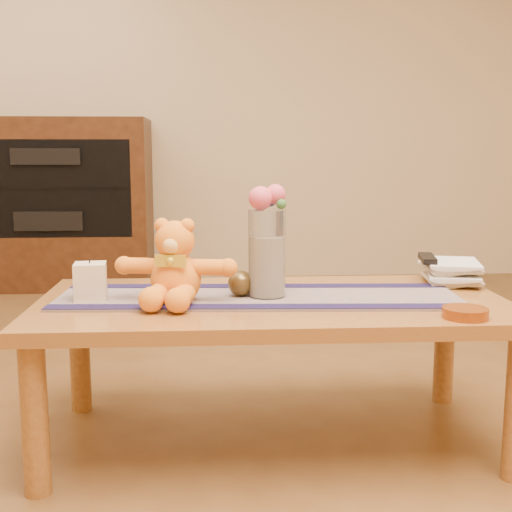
{
  "coord_description": "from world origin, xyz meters",
  "views": [
    {
      "loc": [
        -0.17,
        -1.95,
        0.89
      ],
      "look_at": [
        -0.05,
        0.0,
        0.58
      ],
      "focal_mm": 46.65,
      "sensor_mm": 36.0,
      "label": 1
    }
  ],
  "objects": [
    {
      "name": "runner_border_near",
      "position": [
        -0.05,
        -0.14,
        0.46
      ],
      "size": [
        1.2,
        0.12,
        0.0
      ],
      "primitive_type": "cube",
      "rotation": [
        0.0,
        0.0,
        -0.05
      ],
      "color": "#171135",
      "rests_on": "persian_runner"
    },
    {
      "name": "stereo_upper",
      "position": [
        -1.2,
        2.35,
        0.86
      ],
      "size": [
        0.42,
        0.28,
        0.1
      ],
      "primitive_type": "cube",
      "color": "black",
      "rests_on": "media_cabinet"
    },
    {
      "name": "blue_flower_side",
      "position": [
        -0.05,
        0.02,
        0.74
      ],
      "size": [
        0.04,
        0.04,
        0.04
      ],
      "primitive_type": "sphere",
      "color": "#464698",
      "rests_on": "glass_vase"
    },
    {
      "name": "rose_right",
      "position": [
        0.01,
        0.0,
        0.76
      ],
      "size": [
        0.06,
        0.06,
        0.06
      ],
      "primitive_type": "sphere",
      "color": "#DF4E62",
      "rests_on": "glass_vase"
    },
    {
      "name": "floor",
      "position": [
        0.0,
        0.0,
        0.0
      ],
      "size": [
        5.5,
        5.5,
        0.0
      ],
      "primitive_type": "plane",
      "color": "brown",
      "rests_on": "ground"
    },
    {
      "name": "blue_flower_back",
      "position": [
        -0.01,
        0.03,
        0.75
      ],
      "size": [
        0.04,
        0.04,
        0.04
      ],
      "primitive_type": "sphere",
      "color": "#464698",
      "rests_on": "glass_vase"
    },
    {
      "name": "book_bottom",
      "position": [
        0.54,
        0.21,
        0.46
      ],
      "size": [
        0.19,
        0.24,
        0.02
      ],
      "primitive_type": "imported",
      "rotation": [
        0.0,
        0.0,
        -0.14
      ],
      "color": "beige",
      "rests_on": "coffee_table_top"
    },
    {
      "name": "media_cabinet",
      "position": [
        -1.2,
        2.48,
        0.55
      ],
      "size": [
        1.2,
        0.5,
        1.1
      ],
      "primitive_type": "cube",
      "color": "black",
      "rests_on": "floor"
    },
    {
      "name": "bronze_ball",
      "position": [
        -0.1,
        0.01,
        0.5
      ],
      "size": [
        0.1,
        0.1,
        0.08
      ],
      "primitive_type": "sphere",
      "rotation": [
        0.0,
        0.0,
        -0.32
      ],
      "color": "#4C3A19",
      "rests_on": "persian_runner"
    },
    {
      "name": "candle_wick",
      "position": [
        -0.54,
        -0.02,
        0.57
      ],
      "size": [
        0.0,
        0.0,
        0.01
      ],
      "primitive_type": "cylinder",
      "rotation": [
        0.0,
        0.0,
        0.1
      ],
      "color": "black",
      "rests_on": "pillar_candle"
    },
    {
      "name": "wall_back",
      "position": [
        0.0,
        2.75,
        1.35
      ],
      "size": [
        5.5,
        0.0,
        5.5
      ],
      "primitive_type": "plane",
      "rotation": [
        1.57,
        0.0,
        0.0
      ],
      "color": "tan",
      "rests_on": "floor"
    },
    {
      "name": "rose_left",
      "position": [
        -0.04,
        -0.01,
        0.75
      ],
      "size": [
        0.07,
        0.07,
        0.07
      ],
      "primitive_type": "sphere",
      "color": "#DF4E62",
      "rests_on": "glass_vase"
    },
    {
      "name": "table_leg_br",
      "position": [
        0.64,
        0.29,
        0.21
      ],
      "size": [
        0.07,
        0.07,
        0.41
      ],
      "primitive_type": "cylinder",
      "color": "brown",
      "rests_on": "floor"
    },
    {
      "name": "amber_dish",
      "position": [
        0.49,
        -0.27,
        0.46
      ],
      "size": [
        0.14,
        0.14,
        0.03
      ],
      "primitive_type": "cylinder",
      "rotation": [
        0.0,
        0.0,
        0.17
      ],
      "color": "#BF5914",
      "rests_on": "coffee_table_top"
    },
    {
      "name": "teddy_bear",
      "position": [
        -0.29,
        -0.04,
        0.57
      ],
      "size": [
        0.38,
        0.33,
        0.23
      ],
      "primitive_type": null,
      "rotation": [
        0.0,
        0.0,
        -0.19
      ],
      "color": "orange",
      "rests_on": "persian_runner"
    },
    {
      "name": "book_top",
      "position": [
        0.54,
        0.21,
        0.52
      ],
      "size": [
        0.21,
        0.26,
        0.02
      ],
      "primitive_type": "imported",
      "rotation": [
        0.0,
        0.0,
        -0.24
      ],
      "color": "beige",
      "rests_on": "book_upper"
    },
    {
      "name": "glass_vase",
      "position": [
        -0.02,
        -0.0,
        0.59
      ],
      "size": [
        0.11,
        0.11,
        0.26
      ],
      "primitive_type": "cylinder",
      "color": "silver",
      "rests_on": "persian_runner"
    },
    {
      "name": "cabinet_shelf",
      "position": [
        -1.2,
        2.33,
        0.66
      ],
      "size": [
        1.02,
        0.2,
        0.02
      ],
      "primitive_type": "cube",
      "color": "black",
      "rests_on": "media_cabinet"
    },
    {
      "name": "coffee_table_top",
      "position": [
        0.0,
        0.0,
        0.43
      ],
      "size": [
        1.4,
        0.7,
        0.04
      ],
      "primitive_type": "cube",
      "color": "brown",
      "rests_on": "floor"
    },
    {
      "name": "potpourri_fill",
      "position": [
        -0.02,
        -0.0,
        0.55
      ],
      "size": [
        0.09,
        0.09,
        0.18
      ],
      "primitive_type": "cylinder",
      "color": "beige",
      "rests_on": "glass_vase"
    },
    {
      "name": "book_upper",
      "position": [
        0.53,
        0.22,
        0.5
      ],
      "size": [
        0.18,
        0.24,
        0.02
      ],
      "primitive_type": "imported",
      "rotation": [
        0.0,
        0.0,
        -0.09
      ],
      "color": "beige",
      "rests_on": "book_lower"
    },
    {
      "name": "tv_remote",
      "position": [
        0.54,
        0.2,
        0.54
      ],
      "size": [
        0.07,
        0.17,
        0.02
      ],
      "primitive_type": "cube",
      "rotation": [
        0.0,
        0.0,
        -0.19
      ],
      "color": "black",
      "rests_on": "book_top"
    },
    {
      "name": "table_leg_bl",
      "position": [
        -0.64,
        0.29,
        0.21
      ],
      "size": [
        0.07,
        0.07,
        0.41
      ],
      "primitive_type": "cylinder",
      "color": "brown",
      "rests_on": "floor"
    },
    {
      "name": "cabinet_cavity",
      "position": [
        -1.2,
        2.25,
        0.66
      ],
      "size": [
        1.02,
        0.03,
        0.61
      ],
      "primitive_type": "cube",
      "color": "black",
      "rests_on": "media_cabinet"
    },
    {
      "name": "persian_runner",
      "position": [
        -0.04,
        0.01,
        0.45
      ],
      "size": [
        1.22,
        0.41,
        0.01
      ],
      "primitive_type": "cube",
      "rotation": [
        0.0,
        0.0,
        -0.05
      ],
      "color": "#181A45",
      "rests_on": "coffee_table_top"
    },
    {
      "name": "pillar_candle",
      "position": [
        -0.54,
        -0.02,
        0.51
      ],
      "size": [
        0.1,
        0.1,
        0.11
      ],
      "primitive_type": "cube",
      "rotation": [
        0.0,
        0.0,
        0.1
      ],
      "color": "beige",
      "rests_on": "persian_runner"
    },
    {
      "name": "runner_border_far",
      "position": [
        -0.03,
        0.15,
        0.46
      ],
      "size": [
        1.2,
        0.12,
        0.0
      ],
      "primitive_type": "cube",
      "rotation": [
        0.0,
        0.0,
        -0.05
      ],
      "color": "#171135",
      "rests_on": "persian_runner"
    },
    {
      "name": "stereo_lower",
      "position": [
        -1.2,
        2.35,
        0.46
      ],
      "size": [
        0.42,
        0.28,
        0.12
      ],
      "primitive_type": "cube",
      "color": "black",
      "rests_on": "media_cabinet"
    },
    {
      "name": "book_lower",
      "position": [
        0.54,
        0.21,
        0.48
      ],
      "size": [
        0.22,
        0.26,
        0.02
      ],
      "primitive_type": "imported",
      "rotation": [
        0.0,
        0.0,
        -0.28
      ],
      "color": "beige",
      "rests_on": "book_bottom"
    },
    {
      "name": "table_leg_fl",
      "position": [
        -0.64,
        -0.29,
        0.21
      ],
      "size": [
        0.07,
        0.07,
        0.41
      ],
      "primitive_type": "cylinder",
      "color": "brown",
      "rests_on": "floor"
    },
    {
      "name": "leaf_sprig",
      "position": [
        0.02,
        -0.02,
        0.74
      ],
      "size": [
        0.03,
        0.03,
        0.03
      ],
      "primitive_type": "sphere",
      "color": "#33662D",
      "rests_on": "glass_vase"
    }
  ]
}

